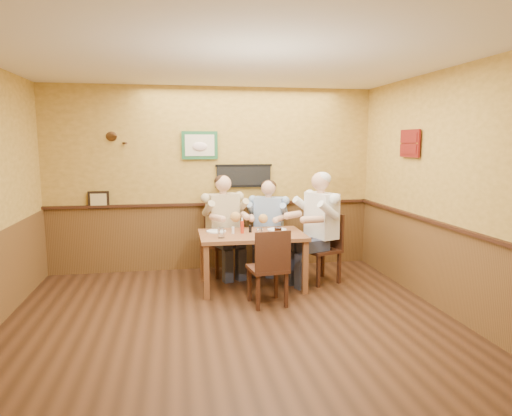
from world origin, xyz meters
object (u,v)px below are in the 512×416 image
at_px(dining_table, 252,240).
at_px(diner_tan_shirt, 223,230).
at_px(salt_shaker, 233,230).
at_px(chair_back_left, 223,243).
at_px(diner_blue_polo, 269,230).
at_px(hot_sauce_bottle, 242,226).
at_px(chair_right_end, 321,248).
at_px(chair_back_right, 269,242).
at_px(water_glass_left, 221,233).
at_px(cola_tumbler, 278,232).
at_px(water_glass_mid, 260,233).
at_px(diner_white_elder, 321,233).
at_px(pepper_shaker, 250,229).
at_px(chair_near_side, 267,267).

relative_size(dining_table, diner_tan_shirt, 1.05).
bearing_deg(salt_shaker, diner_tan_shirt, 95.50).
relative_size(chair_back_left, diner_blue_polo, 0.74).
bearing_deg(hot_sauce_bottle, chair_right_end, 2.01).
relative_size(chair_back_right, water_glass_left, 6.61).
height_order(chair_back_right, hot_sauce_bottle, hot_sauce_bottle).
bearing_deg(diner_tan_shirt, hot_sauce_bottle, -91.26).
xyz_separation_m(dining_table, cola_tumbler, (0.29, -0.30, 0.15)).
relative_size(chair_right_end, water_glass_mid, 8.03).
height_order(chair_back_right, diner_white_elder, diner_white_elder).
relative_size(dining_table, chair_right_end, 1.43).
bearing_deg(hot_sauce_bottle, dining_table, -10.17).
bearing_deg(pepper_shaker, chair_near_side, -83.36).
bearing_deg(chair_back_left, water_glass_left, -114.43).
height_order(diner_white_elder, salt_shaker, diner_white_elder).
height_order(diner_blue_polo, water_glass_mid, diner_blue_polo).
xyz_separation_m(chair_back_left, water_glass_mid, (0.37, -0.99, 0.34)).
bearing_deg(diner_blue_polo, chair_back_left, -150.97).
relative_size(chair_back_left, water_glass_left, 7.03).
bearing_deg(salt_shaker, water_glass_left, -127.86).
height_order(hot_sauce_bottle, salt_shaker, hot_sauce_bottle).
distance_m(diner_blue_polo, water_glass_left, 1.31).
bearing_deg(chair_back_left, diner_white_elder, -42.99).
height_order(chair_back_left, water_glass_mid, chair_back_left).
bearing_deg(hot_sauce_bottle, water_glass_left, -141.52).
bearing_deg(diner_white_elder, diner_tan_shirt, -136.34).
relative_size(dining_table, cola_tumbler, 11.31).
xyz_separation_m(chair_back_left, diner_blue_polo, (0.71, 0.08, 0.16)).
relative_size(diner_white_elder, water_glass_left, 10.52).
bearing_deg(diner_white_elder, pepper_shaker, -110.63).
bearing_deg(water_glass_left, diner_white_elder, 11.27).
bearing_deg(salt_shaker, chair_right_end, 2.30).
relative_size(diner_blue_polo, diner_white_elder, 0.90).
relative_size(water_glass_mid, salt_shaker, 1.29).
height_order(cola_tumbler, salt_shaker, cola_tumbler).
xyz_separation_m(chair_back_right, cola_tumbler, (-0.10, -1.08, 0.37)).
bearing_deg(water_glass_mid, diner_blue_polo, 72.52).
bearing_deg(chair_back_right, chair_right_end, -27.53).
height_order(chair_near_side, water_glass_mid, chair_near_side).
height_order(dining_table, water_glass_left, water_glass_left).
relative_size(cola_tumbler, salt_shaker, 1.31).
bearing_deg(chair_back_right, hot_sauce_bottle, -102.02).
relative_size(chair_back_right, chair_right_end, 0.90).
bearing_deg(water_glass_left, diner_blue_polo, 50.42).
bearing_deg(diner_blue_polo, salt_shaker, -107.64).
bearing_deg(hot_sauce_bottle, salt_shaker, -175.11).
height_order(diner_white_elder, water_glass_mid, diner_white_elder).
height_order(chair_back_left, diner_tan_shirt, diner_tan_shirt).
distance_m(chair_right_end, water_glass_mid, 1.06).
height_order(chair_back_right, cola_tumbler, chair_back_right).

